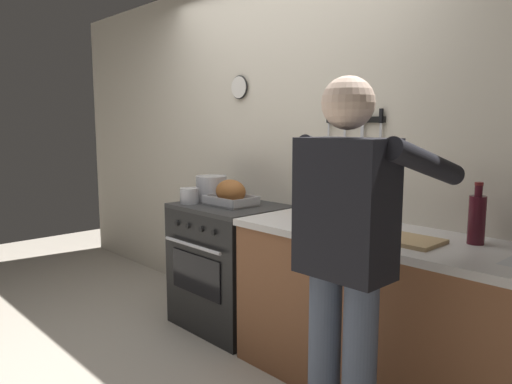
# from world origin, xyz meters

# --- Properties ---
(ground_plane) EXTENTS (8.00, 8.00, 0.00)m
(ground_plane) POSITION_xyz_m (0.00, 0.00, 0.00)
(ground_plane) COLOR #A89E8E
(wall_back) EXTENTS (6.00, 0.13, 2.60)m
(wall_back) POSITION_xyz_m (-0.00, 1.35, 1.30)
(wall_back) COLOR beige
(wall_back) RESTS_ON ground
(counter_block) EXTENTS (2.03, 0.65, 0.90)m
(counter_block) POSITION_xyz_m (1.21, 0.99, 0.46)
(counter_block) COLOR brown
(counter_block) RESTS_ON ground
(stove) EXTENTS (0.76, 0.67, 0.90)m
(stove) POSITION_xyz_m (-0.22, 0.99, 0.45)
(stove) COLOR black
(stove) RESTS_ON ground
(person_cook) EXTENTS (0.51, 0.63, 1.66)m
(person_cook) POSITION_xyz_m (1.25, 0.37, 0.95)
(person_cook) COLOR #4C566B
(person_cook) RESTS_ON ground
(roasting_pan) EXTENTS (0.35, 0.26, 0.18)m
(roasting_pan) POSITION_xyz_m (-0.21, 0.98, 0.98)
(roasting_pan) COLOR #B7B7BC
(roasting_pan) RESTS_ON stove
(stock_pot) EXTENTS (0.23, 0.23, 0.19)m
(stock_pot) POSITION_xyz_m (-0.48, 1.02, 0.99)
(stock_pot) COLOR #B7B7BC
(stock_pot) RESTS_ON stove
(saucepan) EXTENTS (0.14, 0.14, 0.11)m
(saucepan) POSITION_xyz_m (-0.47, 0.81, 0.96)
(saucepan) COLOR #B7B7BC
(saucepan) RESTS_ON stove
(cutting_board) EXTENTS (0.36, 0.24, 0.02)m
(cutting_board) POSITION_xyz_m (1.19, 0.91, 0.91)
(cutting_board) COLOR tan
(cutting_board) RESTS_ON counter_block
(bottle_hot_sauce) EXTENTS (0.05, 0.05, 0.17)m
(bottle_hot_sauce) POSITION_xyz_m (0.38, 1.07, 0.97)
(bottle_hot_sauce) COLOR red
(bottle_hot_sauce) RESTS_ON counter_block
(bottle_wine_red) EXTENTS (0.08, 0.08, 0.30)m
(bottle_wine_red) POSITION_xyz_m (1.46, 1.11, 1.03)
(bottle_wine_red) COLOR #47141E
(bottle_wine_red) RESTS_ON counter_block
(bottle_vinegar) EXTENTS (0.07, 0.07, 0.23)m
(bottle_vinegar) POSITION_xyz_m (0.65, 1.09, 1.00)
(bottle_vinegar) COLOR #997F4C
(bottle_vinegar) RESTS_ON counter_block
(bottle_cooking_oil) EXTENTS (0.07, 0.07, 0.26)m
(bottle_cooking_oil) POSITION_xyz_m (0.34, 1.15, 1.01)
(bottle_cooking_oil) COLOR gold
(bottle_cooking_oil) RESTS_ON counter_block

